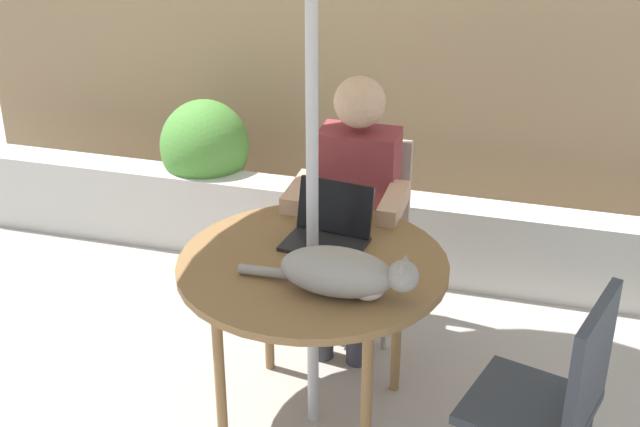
{
  "coord_description": "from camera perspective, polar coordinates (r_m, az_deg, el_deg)",
  "views": [
    {
      "loc": [
        0.8,
        -2.73,
        2.32
      ],
      "look_at": [
        0.0,
        0.1,
        0.87
      ],
      "focal_mm": 49.94,
      "sensor_mm": 36.0,
      "label": 1
    }
  ],
  "objects": [
    {
      "name": "ground_plane",
      "position": [
        3.68,
        -0.43,
        -12.94
      ],
      "size": [
        14.0,
        14.0,
        0.0
      ],
      "primitive_type": "plane",
      "color": "#ADA399"
    },
    {
      "name": "fence_back",
      "position": [
        4.95,
        5.88,
        9.41
      ],
      "size": [
        5.26,
        0.08,
        1.8
      ],
      "primitive_type": "cube",
      "color": "#937756",
      "rests_on": "ground"
    },
    {
      "name": "planter_wall_low",
      "position": [
        4.57,
        3.89,
        -1.27
      ],
      "size": [
        4.74,
        0.2,
        0.43
      ],
      "primitive_type": "cube",
      "color": "beige",
      "rests_on": "ground"
    },
    {
      "name": "patio_table",
      "position": [
        3.3,
        -0.47,
        -4.03
      ],
      "size": [
        1.0,
        1.0,
        0.72
      ],
      "color": "olive",
      "rests_on": "ground"
    },
    {
      "name": "chair_occupied",
      "position": [
        4.06,
        2.71,
        -0.38
      ],
      "size": [
        0.4,
        0.4,
        0.87
      ],
      "color": "#B2A899",
      "rests_on": "ground"
    },
    {
      "name": "chair_empty",
      "position": [
        3.07,
        14.89,
        -11.06
      ],
      "size": [
        0.49,
        0.49,
        0.87
      ],
      "color": "#33383F",
      "rests_on": "ground"
    },
    {
      "name": "person_seated",
      "position": [
        3.85,
        2.22,
        0.9
      ],
      "size": [
        0.48,
        0.48,
        1.21
      ],
      "color": "maroon",
      "rests_on": "ground"
    },
    {
      "name": "laptop",
      "position": [
        3.39,
        0.65,
        -0.75
      ],
      "size": [
        0.33,
        0.29,
        0.21
      ],
      "color": "black",
      "rests_on": "patio_table"
    },
    {
      "name": "cat",
      "position": [
        3.03,
        1.56,
        -3.85
      ],
      "size": [
        0.65,
        0.2,
        0.17
      ],
      "color": "gray",
      "rests_on": "patio_table"
    },
    {
      "name": "potted_plant_near_fence",
      "position": [
        4.89,
        -7.33,
        3.22
      ],
      "size": [
        0.48,
        0.48,
        0.78
      ],
      "color": "#9E5138",
      "rests_on": "ground"
    }
  ]
}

